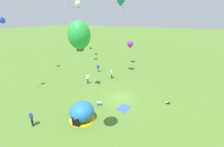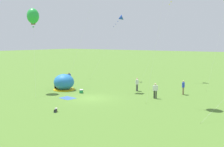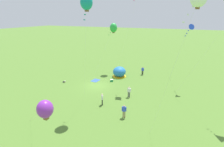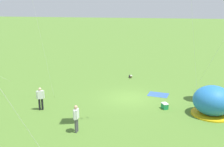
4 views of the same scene
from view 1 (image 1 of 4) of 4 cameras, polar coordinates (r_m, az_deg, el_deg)
The scene contains 13 objects.
ground_plane at distance 21.39m, azimuth 3.12°, elevation -9.08°, with size 300.00×300.00×0.00m, color #517A2D.
popup_tent at distance 17.08m, azimuth -11.43°, elevation -14.10°, with size 2.81×2.81×2.10m.
picnic_blanket at distance 19.17m, azimuth 4.56°, elevation -13.01°, with size 1.70×1.30×0.01m, color #3359A5.
cooler_box at distance 19.62m, azimuth -4.85°, elevation -11.38°, with size 0.59×0.64×0.44m.
toddler_crawling at distance 21.10m, azimuth 20.50°, elevation -10.43°, with size 0.42×0.54×0.32m.
person_near_tent at distance 27.35m, azimuth -0.18°, elevation 0.09°, with size 0.53×0.39×1.72m.
person_center_field at distance 25.50m, azimuth -9.29°, elevation -1.79°, with size 0.24×0.59×1.72m.
person_with_toddler at distance 30.58m, azimuth -5.31°, elevation 2.27°, with size 0.29×0.59×1.72m.
person_strolling at distance 17.96m, azimuth -28.38°, elevation -14.70°, with size 0.33×0.57×1.72m.
kite_blue at distance 24.05m, azimuth -36.87°, elevation 15.64°, with size 5.06×3.31×10.70m.
kite_purple at distance 35.63m, azimuth 6.94°, elevation 11.15°, with size 4.04×6.91×5.53m.
kite_white at distance 35.48m, azimuth -12.85°, elevation 24.43°, with size 2.22×3.41×13.90m.
kite_green at distance 10.50m, azimuth -12.36°, elevation 14.08°, with size 4.38×3.63×10.47m.
Camera 1 is at (-17.24, -6.82, 10.67)m, focal length 24.00 mm.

